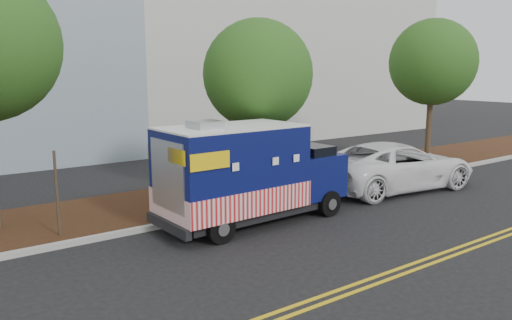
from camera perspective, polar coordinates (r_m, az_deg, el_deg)
ground at (r=14.50m, az=0.17°, el=-7.48°), size 120.00×120.00×0.00m
curb at (r=15.59m, az=-2.87°, el=-5.93°), size 120.00×0.18×0.15m
mulch_strip at (r=17.33m, az=-6.66°, el=-4.32°), size 120.00×4.00×0.15m
centerline_near at (r=11.43m, az=13.72°, el=-12.78°), size 120.00×0.10×0.01m
centerline_far at (r=11.28m, az=14.71°, el=-13.13°), size 120.00×0.10×0.01m
tree_b at (r=17.35m, az=0.22°, el=9.74°), size 3.77×3.77×6.16m
tree_d at (r=24.62m, az=19.54°, el=10.47°), size 3.93×3.93×6.73m
sign_post at (r=13.88m, az=-21.78°, el=-3.90°), size 0.06×0.06×2.40m
food_truck at (r=14.36m, az=-1.12°, el=-1.87°), size 5.95×2.44×3.09m
white_car at (r=19.40m, az=15.64°, el=-0.62°), size 6.64×3.67×1.76m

